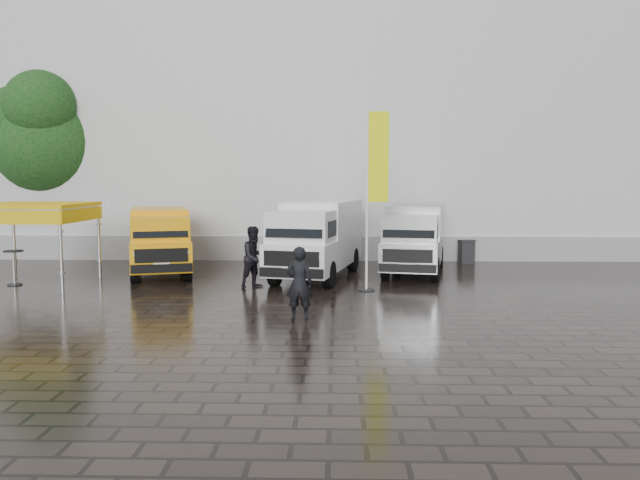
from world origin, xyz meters
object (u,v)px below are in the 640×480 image
at_px(cocktail_table, 14,268).
at_px(wheelie_bin, 466,251).
at_px(van_silver, 415,239).
at_px(canopy_tent, 33,209).
at_px(person_front, 299,283).
at_px(person_tent, 255,257).
at_px(flagpole, 373,186).
at_px(van_white, 317,240).
at_px(van_yellow, 160,242).

distance_m(cocktail_table, wheelie_bin, 16.29).
xyz_separation_m(van_silver, canopy_tent, (-12.25, -2.93, 1.22)).
bearing_deg(person_front, van_silver, -115.75).
distance_m(person_front, person_tent, 4.67).
bearing_deg(cocktail_table, canopy_tent, 3.62).
relative_size(cocktail_table, wheelie_bin, 1.18).
relative_size(cocktail_table, person_front, 0.63).
bearing_deg(flagpole, van_white, 125.77).
height_order(cocktail_table, wheelie_bin, cocktail_table).
height_order(cocktail_table, person_front, person_front).
bearing_deg(canopy_tent, flagpole, -3.53).
xyz_separation_m(cocktail_table, person_tent, (7.63, -0.20, 0.40)).
distance_m(van_yellow, canopy_tent, 4.21).
bearing_deg(cocktail_table, van_white, 10.82).
xyz_separation_m(cocktail_table, wheelie_bin, (15.31, 5.58, -0.08)).
distance_m(van_white, wheelie_bin, 6.97).
distance_m(van_silver, wheelie_bin, 3.60).
relative_size(van_yellow, wheelie_bin, 5.30).
xyz_separation_m(van_yellow, cocktail_table, (-4.00, -2.30, -0.59)).
height_order(van_silver, person_front, van_silver).
relative_size(van_white, cocktail_table, 5.41).
bearing_deg(person_front, van_yellow, -52.34).
bearing_deg(flagpole, van_silver, 64.75).
bearing_deg(van_silver, person_tent, -137.47).
distance_m(van_white, cocktail_table, 9.69).
bearing_deg(flagpole, canopy_tent, 176.47).
bearing_deg(flagpole, van_yellow, 158.14).
relative_size(wheelie_bin, person_front, 0.53).
xyz_separation_m(flagpole, cocktail_table, (-11.24, 0.61, -2.58)).
distance_m(canopy_tent, cocktail_table, 1.98).
height_order(van_white, person_tent, van_white).
height_order(van_silver, cocktail_table, van_silver).
xyz_separation_m(van_white, person_tent, (-1.86, -2.01, -0.34)).
distance_m(cocktail_table, person_tent, 7.65).
bearing_deg(person_front, cocktail_table, -26.08).
relative_size(van_yellow, person_front, 2.82).
bearing_deg(wheelie_bin, person_tent, -151.21).
xyz_separation_m(van_yellow, van_silver, (8.93, 0.68, 0.06)).
bearing_deg(flagpole, wheelie_bin, 56.67).
bearing_deg(van_silver, wheelie_bin, 59.21).
xyz_separation_m(van_silver, person_front, (-3.66, -7.54, -0.32)).
bearing_deg(van_white, van_yellow, -172.23).
bearing_deg(van_silver, van_yellow, -164.05).
distance_m(van_white, van_silver, 3.63).
xyz_separation_m(canopy_tent, flagpole, (10.56, -0.65, 0.71)).
height_order(van_yellow, wheelie_bin, van_yellow).
relative_size(canopy_tent, cocktail_table, 2.83).
bearing_deg(van_yellow, person_front, -69.04).
distance_m(van_white, person_tent, 2.76).
bearing_deg(canopy_tent, person_front, -28.20).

